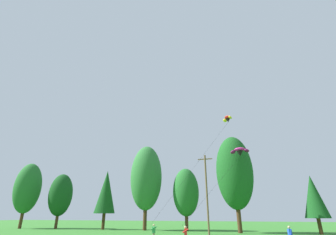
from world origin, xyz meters
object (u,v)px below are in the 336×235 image
(utility_pole, at_px, (207,191))
(parafoil_kite_high_red_yellow, at_px, (228,119))
(kite_flyer_near, at_px, (154,231))
(kite_flyer_far, at_px, (290,235))
(kite_flyer_mid, at_px, (186,235))
(parafoil_kite_mid_magenta, at_px, (240,152))

(utility_pole, distance_m, parafoil_kite_high_red_yellow, 11.14)
(utility_pole, bearing_deg, kite_flyer_near, -109.41)
(parafoil_kite_high_red_yellow, bearing_deg, kite_flyer_far, -65.25)
(kite_flyer_mid, bearing_deg, kite_flyer_far, 17.66)
(kite_flyer_far, bearing_deg, kite_flyer_mid, -162.34)
(utility_pole, distance_m, kite_flyer_mid, 15.55)
(kite_flyer_mid, relative_size, parafoil_kite_high_red_yellow, 0.11)
(utility_pole, bearing_deg, kite_flyer_far, -53.66)
(kite_flyer_mid, xyz_separation_m, kite_flyer_far, (8.56, 2.73, -0.01))
(kite_flyer_near, distance_m, kite_flyer_mid, 5.53)
(kite_flyer_far, relative_size, parafoil_kite_high_red_yellow, 0.11)
(kite_flyer_mid, xyz_separation_m, parafoil_kite_mid_magenta, (4.95, 15.35, 10.50))
(utility_pole, xyz_separation_m, kite_flyer_near, (-3.96, -11.24, -4.85))
(kite_flyer_near, distance_m, kite_flyer_far, 12.84)
(kite_flyer_mid, height_order, parafoil_kite_high_red_yellow, parafoil_kite_high_red_yellow)
(kite_flyer_far, bearing_deg, parafoil_kite_mid_magenta, 105.96)
(utility_pole, xyz_separation_m, kite_flyer_mid, (0.30, -14.77, -4.85))
(utility_pole, height_order, kite_flyer_far, utility_pole)
(parafoil_kite_high_red_yellow, bearing_deg, parafoil_kite_mid_magenta, 60.23)
(kite_flyer_near, xyz_separation_m, parafoil_kite_high_red_yellow, (7.98, 9.69, 15.12))
(kite_flyer_far, height_order, parafoil_kite_mid_magenta, parafoil_kite_mid_magenta)
(kite_flyer_near, xyz_separation_m, kite_flyer_mid, (4.26, -3.53, 0.00))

